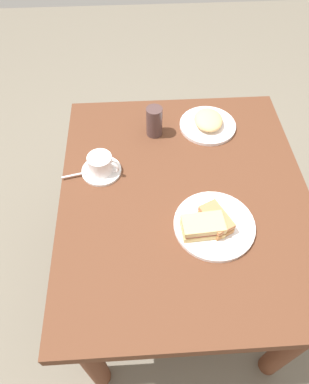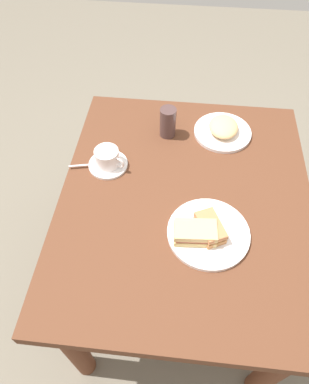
{
  "view_description": "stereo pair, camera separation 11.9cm",
  "coord_description": "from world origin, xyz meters",
  "px_view_note": "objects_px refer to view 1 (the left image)",
  "views": [
    {
      "loc": [
        -0.74,
        0.15,
        1.68
      ],
      "look_at": [
        -0.01,
        0.11,
        0.73
      ],
      "focal_mm": 32.55,
      "sensor_mm": 36.0,
      "label": 1
    },
    {
      "loc": [
        -0.73,
        0.03,
        1.68
      ],
      "look_at": [
        -0.01,
        0.11,
        0.73
      ],
      "focal_mm": 32.55,
      "sensor_mm": 36.0,
      "label": 2
    }
  ],
  "objects_px": {
    "dining_table": "(183,212)",
    "sandwich_plate": "(214,225)",
    "spoon": "(80,174)",
    "sandwich_back": "(203,226)",
    "coffee_cup": "(101,163)",
    "coffee_saucer": "(102,171)",
    "sandwich_front": "(216,220)",
    "side_plate": "(208,125)",
    "drinking_glass": "(154,121)"
  },
  "relations": [
    {
      "from": "dining_table",
      "to": "coffee_cup",
      "type": "distance_m",
      "value": 0.36
    },
    {
      "from": "dining_table",
      "to": "spoon",
      "type": "bearing_deg",
      "value": 74.85
    },
    {
      "from": "coffee_cup",
      "to": "drinking_glass",
      "type": "bearing_deg",
      "value": -46.6
    },
    {
      "from": "drinking_glass",
      "to": "dining_table",
      "type": "bearing_deg",
      "value": -163.88
    },
    {
      "from": "sandwich_back",
      "to": "side_plate",
      "type": "distance_m",
      "value": 0.51
    },
    {
      "from": "sandwich_front",
      "to": "sandwich_back",
      "type": "height_order",
      "value": "sandwich_back"
    },
    {
      "from": "spoon",
      "to": "sandwich_plate",
      "type": "bearing_deg",
      "value": -118.17
    },
    {
      "from": "sandwich_plate",
      "to": "spoon",
      "type": "distance_m",
      "value": 0.52
    },
    {
      "from": "sandwich_back",
      "to": "side_plate",
      "type": "height_order",
      "value": "sandwich_back"
    },
    {
      "from": "sandwich_back",
      "to": "spoon",
      "type": "relative_size",
      "value": 1.39
    },
    {
      "from": "dining_table",
      "to": "drinking_glass",
      "type": "height_order",
      "value": "drinking_glass"
    },
    {
      "from": "coffee_saucer",
      "to": "drinking_glass",
      "type": "xyz_separation_m",
      "value": [
        0.19,
        -0.21,
        0.06
      ]
    },
    {
      "from": "drinking_glass",
      "to": "spoon",
      "type": "bearing_deg",
      "value": 126.46
    },
    {
      "from": "coffee_saucer",
      "to": "side_plate",
      "type": "bearing_deg",
      "value": -62.83
    },
    {
      "from": "coffee_cup",
      "to": "spoon",
      "type": "height_order",
      "value": "coffee_cup"
    },
    {
      "from": "sandwich_front",
      "to": "coffee_saucer",
      "type": "relative_size",
      "value": 0.9
    },
    {
      "from": "coffee_saucer",
      "to": "spoon",
      "type": "xyz_separation_m",
      "value": [
        -0.02,
        0.08,
        0.01
      ]
    },
    {
      "from": "dining_table",
      "to": "sandwich_plate",
      "type": "bearing_deg",
      "value": -150.68
    },
    {
      "from": "sandwich_front",
      "to": "drinking_glass",
      "type": "relative_size",
      "value": 1.06
    },
    {
      "from": "sandwich_back",
      "to": "coffee_cup",
      "type": "xyz_separation_m",
      "value": [
        0.28,
        0.33,
        0.01
      ]
    },
    {
      "from": "dining_table",
      "to": "coffee_cup",
      "type": "xyz_separation_m",
      "value": [
        0.12,
        0.3,
        0.16
      ]
    },
    {
      "from": "sandwich_plate",
      "to": "sandwich_back",
      "type": "distance_m",
      "value": 0.06
    },
    {
      "from": "coffee_saucer",
      "to": "coffee_cup",
      "type": "height_order",
      "value": "coffee_cup"
    },
    {
      "from": "sandwich_front",
      "to": "sandwich_back",
      "type": "distance_m",
      "value": 0.05
    },
    {
      "from": "sandwich_plate",
      "to": "side_plate",
      "type": "relative_size",
      "value": 1.16
    },
    {
      "from": "dining_table",
      "to": "coffee_saucer",
      "type": "xyz_separation_m",
      "value": [
        0.12,
        0.3,
        0.12
      ]
    },
    {
      "from": "sandwich_plate",
      "to": "sandwich_back",
      "type": "bearing_deg",
      "value": 117.63
    },
    {
      "from": "sandwich_front",
      "to": "drinking_glass",
      "type": "height_order",
      "value": "drinking_glass"
    },
    {
      "from": "dining_table",
      "to": "spoon",
      "type": "xyz_separation_m",
      "value": [
        0.1,
        0.37,
        0.13
      ]
    },
    {
      "from": "coffee_cup",
      "to": "side_plate",
      "type": "distance_m",
      "value": 0.48
    },
    {
      "from": "sandwich_front",
      "to": "spoon",
      "type": "height_order",
      "value": "sandwich_front"
    },
    {
      "from": "coffee_saucer",
      "to": "coffee_cup",
      "type": "bearing_deg",
      "value": -113.88
    },
    {
      "from": "sandwich_plate",
      "to": "spoon",
      "type": "bearing_deg",
      "value": 61.83
    },
    {
      "from": "spoon",
      "to": "side_plate",
      "type": "xyz_separation_m",
      "value": [
        0.24,
        -0.51,
        -0.01
      ]
    },
    {
      "from": "spoon",
      "to": "side_plate",
      "type": "distance_m",
      "value": 0.56
    },
    {
      "from": "sandwich_plate",
      "to": "coffee_cup",
      "type": "distance_m",
      "value": 0.46
    },
    {
      "from": "sandwich_back",
      "to": "coffee_saucer",
      "type": "distance_m",
      "value": 0.44
    },
    {
      "from": "dining_table",
      "to": "coffee_cup",
      "type": "bearing_deg",
      "value": 68.29
    },
    {
      "from": "sandwich_front",
      "to": "sandwich_back",
      "type": "bearing_deg",
      "value": 117.89
    },
    {
      "from": "drinking_glass",
      "to": "side_plate",
      "type": "bearing_deg",
      "value": -83.19
    },
    {
      "from": "dining_table",
      "to": "drinking_glass",
      "type": "relative_size",
      "value": 8.39
    },
    {
      "from": "side_plate",
      "to": "drinking_glass",
      "type": "relative_size",
      "value": 1.85
    },
    {
      "from": "sandwich_plate",
      "to": "sandwich_front",
      "type": "relative_size",
      "value": 2.02
    },
    {
      "from": "dining_table",
      "to": "spoon",
      "type": "relative_size",
      "value": 10.61
    },
    {
      "from": "sandwich_plate",
      "to": "spoon",
      "type": "xyz_separation_m",
      "value": [
        0.24,
        0.45,
        0.01
      ]
    },
    {
      "from": "coffee_saucer",
      "to": "coffee_cup",
      "type": "xyz_separation_m",
      "value": [
        -0.0,
        -0.0,
        0.04
      ]
    },
    {
      "from": "sandwich_front",
      "to": "drinking_glass",
      "type": "distance_m",
      "value": 0.48
    },
    {
      "from": "coffee_cup",
      "to": "spoon",
      "type": "relative_size",
      "value": 1.16
    },
    {
      "from": "dining_table",
      "to": "coffee_saucer",
      "type": "height_order",
      "value": "coffee_saucer"
    },
    {
      "from": "sandwich_front",
      "to": "coffee_saucer",
      "type": "xyz_separation_m",
      "value": [
        0.26,
        0.38,
        -0.03
      ]
    }
  ]
}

